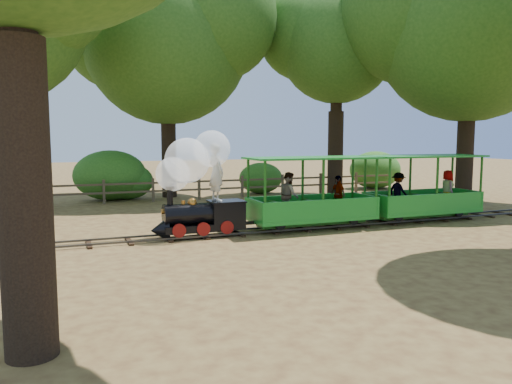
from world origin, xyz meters
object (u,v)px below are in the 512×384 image
object	(u,v)px
locomotive	(195,176)
fence	(221,186)
carriage_rear	(422,195)
carriage_front	(311,201)

from	to	relation	value
locomotive	fence	distance (m)	8.62
carriage_rear	carriage_front	bearing A→B (deg)	-179.54
locomotive	carriage_rear	xyz separation A→B (m)	(7.58, -0.05, -0.84)
carriage_front	fence	size ratio (longest dim) A/B	0.22
locomotive	carriage_rear	world-z (taller)	locomotive
locomotive	carriage_front	distance (m)	3.59
locomotive	carriage_rear	size ratio (longest dim) A/B	0.76
carriage_front	fence	world-z (taller)	carriage_front
carriage_front	carriage_rear	size ratio (longest dim) A/B	1.00
locomotive	fence	world-z (taller)	locomotive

